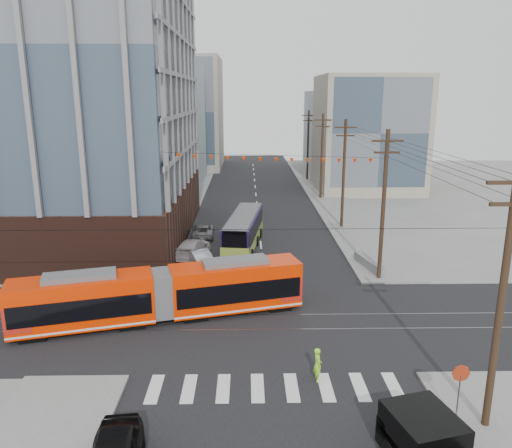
# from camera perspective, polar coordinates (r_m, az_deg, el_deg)

# --- Properties ---
(ground) EXTENTS (160.00, 160.00, 0.00)m
(ground) POSITION_cam_1_polar(r_m,az_deg,el_deg) (27.10, 1.78, -14.78)
(ground) COLOR slate
(office_building) EXTENTS (30.00, 25.00, 28.60)m
(office_building) POSITION_cam_1_polar(r_m,az_deg,el_deg) (51.03, -25.92, 14.27)
(office_building) COLOR #381E16
(office_building) RESTS_ON ground
(bg_bldg_nw_near) EXTENTS (18.00, 16.00, 18.00)m
(bg_bldg_nw_near) POSITION_cam_1_polar(r_m,az_deg,el_deg) (77.35, -13.06, 10.98)
(bg_bldg_nw_near) COLOR #8C99A5
(bg_bldg_nw_near) RESTS_ON ground
(bg_bldg_ne_near) EXTENTS (14.00, 14.00, 16.00)m
(bg_bldg_ne_near) POSITION_cam_1_polar(r_m,az_deg,el_deg) (73.85, 12.64, 10.08)
(bg_bldg_ne_near) COLOR gray
(bg_bldg_ne_near) RESTS_ON ground
(bg_bldg_nw_far) EXTENTS (16.00, 18.00, 20.00)m
(bg_bldg_nw_far) POSITION_cam_1_polar(r_m,az_deg,el_deg) (96.51, -8.87, 12.40)
(bg_bldg_nw_far) COLOR gray
(bg_bldg_nw_far) RESTS_ON ground
(bg_bldg_ne_far) EXTENTS (16.00, 16.00, 14.00)m
(bg_bldg_ne_far) POSITION_cam_1_polar(r_m,az_deg,el_deg) (93.82, 10.95, 10.42)
(bg_bldg_ne_far) COLOR #8C99A5
(bg_bldg_ne_far) RESTS_ON ground
(utility_pole_near) EXTENTS (0.30, 0.30, 11.00)m
(utility_pole_near) POSITION_cam_1_polar(r_m,az_deg,el_deg) (21.57, 26.19, -8.14)
(utility_pole_near) COLOR black
(utility_pole_near) RESTS_ON ground
(utility_pole_far) EXTENTS (0.30, 0.30, 11.00)m
(utility_pole_far) POSITION_cam_1_polar(r_m,az_deg,el_deg) (80.58, 5.95, 8.90)
(utility_pole_far) COLOR black
(utility_pole_far) RESTS_ON ground
(streetcar) EXTENTS (17.22, 6.86, 3.31)m
(streetcar) POSITION_cam_1_polar(r_m,az_deg,el_deg) (30.81, -10.69, -7.88)
(streetcar) COLOR #EA2900
(streetcar) RESTS_ON ground
(city_bus) EXTENTS (3.75, 10.94, 3.04)m
(city_bus) POSITION_cam_1_polar(r_m,az_deg,el_deg) (44.69, -1.41, -0.73)
(city_bus) COLOR #191035
(city_bus) RESTS_ON ground
(parked_car_silver) EXTENTS (3.09, 4.42, 1.38)m
(parked_car_silver) POSITION_cam_1_polar(r_m,az_deg,el_deg) (40.40, -6.71, -3.72)
(parked_car_silver) COLOR #ACB0BB
(parked_car_silver) RESTS_ON ground
(parked_car_white) EXTENTS (3.16, 5.44, 1.48)m
(parked_car_white) POSITION_cam_1_polar(r_m,az_deg,el_deg) (42.56, -7.26, -2.72)
(parked_car_white) COLOR #B4ADAD
(parked_car_white) RESTS_ON ground
(parked_car_grey) EXTENTS (2.36, 4.61, 1.25)m
(parked_car_grey) POSITION_cam_1_polar(r_m,az_deg,el_deg) (48.24, -6.11, -0.77)
(parked_car_grey) COLOR slate
(parked_car_grey) RESTS_ON ground
(pedestrian) EXTENTS (0.50, 0.67, 1.69)m
(pedestrian) POSITION_cam_1_polar(r_m,az_deg,el_deg) (24.79, 7.05, -15.65)
(pedestrian) COLOR #90EA29
(pedestrian) RESTS_ON ground
(stop_sign) EXTENTS (0.78, 0.78, 2.50)m
(stop_sign) POSITION_cam_1_polar(r_m,az_deg,el_deg) (23.26, 22.12, -17.76)
(stop_sign) COLOR #9F2B11
(stop_sign) RESTS_ON ground
(jersey_barrier) EXTENTS (1.78, 4.21, 0.82)m
(jersey_barrier) POSITION_cam_1_polar(r_m,az_deg,el_deg) (40.37, 12.72, -4.42)
(jersey_barrier) COLOR gray
(jersey_barrier) RESTS_ON ground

